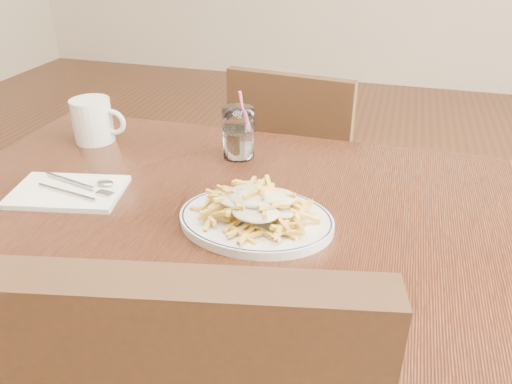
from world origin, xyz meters
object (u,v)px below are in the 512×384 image
(fries_plate, at_px, (256,220))
(water_glass, at_px, (239,136))
(table, at_px, (217,237))
(loaded_fries, at_px, (256,201))
(chair_far, at_px, (296,174))
(coffee_mug, at_px, (94,121))

(fries_plate, bearing_deg, water_glass, 113.93)
(table, relative_size, fries_plate, 3.45)
(table, height_order, water_glass, water_glass)
(table, height_order, loaded_fries, loaded_fries)
(chair_far, xyz_separation_m, coffee_mug, (-0.43, -0.47, 0.32))
(loaded_fries, relative_size, water_glass, 1.40)
(loaded_fries, height_order, water_glass, water_glass)
(table, height_order, coffee_mug, coffee_mug)
(fries_plate, distance_m, water_glass, 0.31)
(table, xyz_separation_m, chair_far, (0.03, 0.69, -0.19))
(chair_far, height_order, water_glass, water_glass)
(loaded_fries, bearing_deg, water_glass, 113.93)
(table, height_order, chair_far, chair_far)
(fries_plate, height_order, loaded_fries, loaded_fries)
(chair_far, xyz_separation_m, fries_plate, (0.07, -0.74, 0.27))
(table, distance_m, fries_plate, 0.14)
(chair_far, bearing_deg, fries_plate, -84.40)
(loaded_fries, distance_m, coffee_mug, 0.57)
(table, distance_m, chair_far, 0.72)
(table, relative_size, loaded_fries, 5.21)
(loaded_fries, height_order, coffee_mug, coffee_mug)
(table, bearing_deg, coffee_mug, 151.41)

